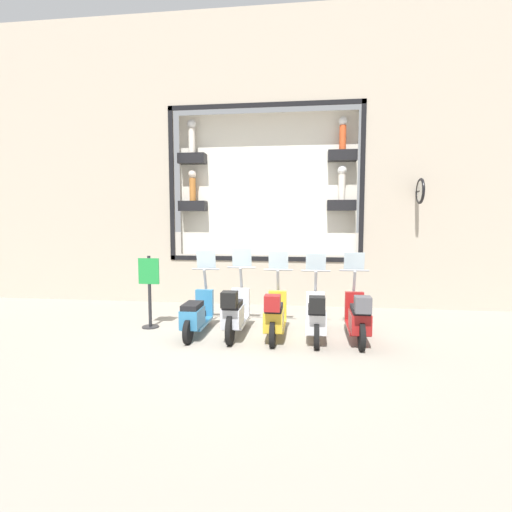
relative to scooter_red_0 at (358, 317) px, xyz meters
The scene contains 8 objects.
ground_plane 2.20m from the scooter_red_0, 100.17° to the left, with size 120.00×120.00×0.00m, color gray.
building_facade 5.16m from the scooter_red_0, 33.30° to the left, with size 1.24×36.00×7.71m.
scooter_red_0 is the anchor object (origin of this frame).
scooter_white_1 0.79m from the scooter_red_0, 90.54° to the left, with size 1.79×0.60×1.60m.
scooter_yellow_2 1.58m from the scooter_red_0, 90.15° to the left, with size 1.79×0.60×1.63m.
scooter_silver_3 2.36m from the scooter_red_0, 89.76° to the left, with size 1.81×0.60×1.70m.
scooter_teal_4 3.15m from the scooter_red_0, 88.94° to the left, with size 1.79×0.60×1.64m.
shop_sign_post 4.33m from the scooter_red_0, 83.72° to the left, with size 0.36×0.45×1.54m.
Camera 1 is at (-7.16, -1.15, 2.32)m, focal length 28.00 mm.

